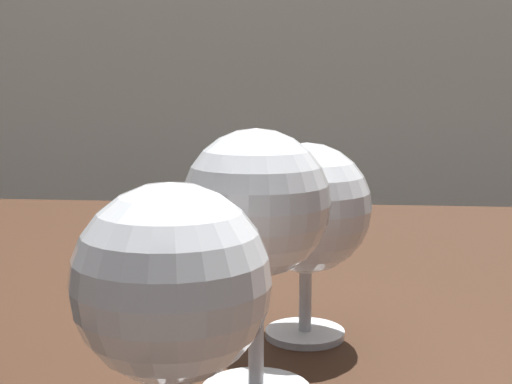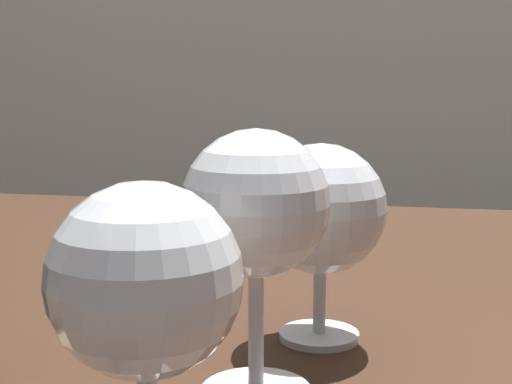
% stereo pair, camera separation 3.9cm
% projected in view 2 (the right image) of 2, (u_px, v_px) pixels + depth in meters
% --- Properties ---
extents(wine_glass_merlot, '(0.08, 0.08, 0.14)m').
position_uv_depth(wine_glass_merlot, '(145.00, 288.00, 0.29)').
color(wine_glass_merlot, white).
rests_on(wine_glass_merlot, dining_table).
extents(wine_glass_port, '(0.08, 0.08, 0.15)m').
position_uv_depth(wine_glass_port, '(256.00, 212.00, 0.40)').
color(wine_glass_port, white).
rests_on(wine_glass_port, dining_table).
extents(wine_glass_chardonnay, '(0.09, 0.09, 0.14)m').
position_uv_depth(wine_glass_chardonnay, '(318.00, 211.00, 0.49)').
color(wine_glass_chardonnay, white).
rests_on(wine_glass_chardonnay, dining_table).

